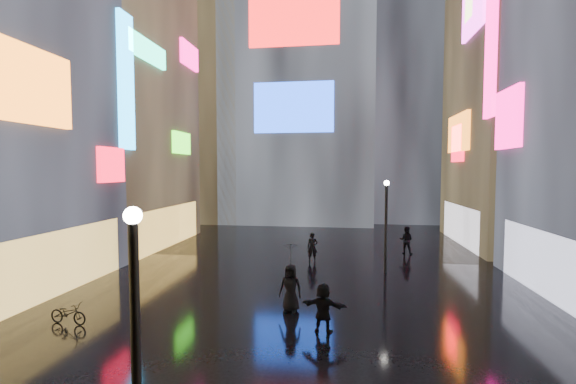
# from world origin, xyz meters

# --- Properties ---
(ground) EXTENTS (140.00, 140.00, 0.00)m
(ground) POSITION_xyz_m (0.00, 20.00, 0.00)
(ground) COLOR black
(ground) RESTS_ON ground
(building_left_far) EXTENTS (10.28, 12.00, 22.00)m
(building_left_far) POSITION_xyz_m (-15.98, 26.00, 10.98)
(building_left_far) COLOR black
(building_left_far) RESTS_ON ground
(building_right_far) EXTENTS (10.28, 12.00, 28.00)m
(building_right_far) POSITION_xyz_m (15.98, 30.00, 13.98)
(building_right_far) COLOR black
(building_right_far) RESTS_ON ground
(tower_main) EXTENTS (16.00, 14.20, 42.00)m
(tower_main) POSITION_xyz_m (-3.00, 43.97, 21.01)
(tower_main) COLOR black
(tower_main) RESTS_ON ground
(tower_flank_right) EXTENTS (12.00, 12.00, 34.00)m
(tower_flank_right) POSITION_xyz_m (9.00, 46.00, 17.00)
(tower_flank_right) COLOR black
(tower_flank_right) RESTS_ON ground
(tower_flank_left) EXTENTS (10.00, 10.00, 26.00)m
(tower_flank_left) POSITION_xyz_m (-14.00, 42.00, 13.00)
(tower_flank_left) COLOR black
(tower_flank_left) RESTS_ON ground
(lamp_near) EXTENTS (0.30, 0.30, 5.20)m
(lamp_near) POSITION_xyz_m (-1.44, 4.27, 2.94)
(lamp_near) COLOR black
(lamp_near) RESTS_ON ground
(lamp_far) EXTENTS (0.30, 0.30, 5.20)m
(lamp_far) POSITION_xyz_m (4.35, 20.46, 2.94)
(lamp_far) COLOR black
(lamp_far) RESTS_ON ground
(pedestrian_4) EXTENTS (1.03, 0.76, 1.92)m
(pedestrian_4) POSITION_xyz_m (-0.15, 13.81, 0.96)
(pedestrian_4) COLOR black
(pedestrian_4) RESTS_ON ground
(pedestrian_5) EXTENTS (1.71, 0.79, 1.77)m
(pedestrian_5) POSITION_xyz_m (1.28, 11.92, 0.89)
(pedestrian_5) COLOR black
(pedestrian_5) RESTS_ON ground
(pedestrian_6) EXTENTS (0.72, 0.52, 1.84)m
(pedestrian_6) POSITION_xyz_m (0.07, 22.37, 0.92)
(pedestrian_6) COLOR black
(pedestrian_6) RESTS_ON ground
(pedestrian_7) EXTENTS (1.09, 0.95, 1.88)m
(pedestrian_7) POSITION_xyz_m (6.29, 25.63, 0.94)
(pedestrian_7) COLOR black
(pedestrian_7) RESTS_ON ground
(umbrella_2) EXTENTS (1.07, 1.09, 0.88)m
(umbrella_2) POSITION_xyz_m (-0.15, 13.81, 2.37)
(umbrella_2) COLOR black
(umbrella_2) RESTS_ON pedestrian_4
(bicycle) EXTENTS (1.60, 0.70, 0.81)m
(bicycle) POSITION_xyz_m (-8.24, 11.31, 0.41)
(bicycle) COLOR black
(bicycle) RESTS_ON ground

